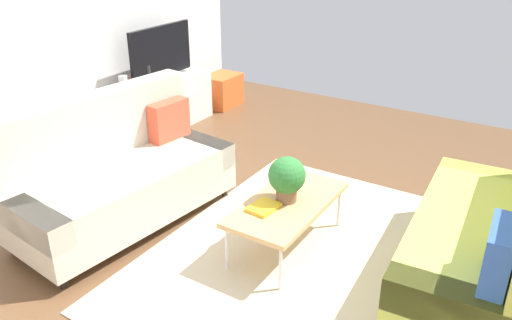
{
  "coord_description": "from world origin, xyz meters",
  "views": [
    {
      "loc": [
        -3.0,
        -1.77,
        2.42
      ],
      "look_at": [
        0.19,
        0.24,
        0.65
      ],
      "focal_mm": 36.3,
      "sensor_mm": 36.0,
      "label": 1
    }
  ],
  "objects_px": {
    "coffee_table": "(287,205)",
    "couch_green": "(489,236)",
    "vase_1": "(134,82)",
    "bottle_0": "(149,75)",
    "vase_0": "(124,83)",
    "storage_trunk": "(222,90)",
    "potted_plant": "(287,177)",
    "couch_beige": "(120,174)",
    "table_book_0": "(264,207)",
    "tv_console": "(164,104)",
    "tv": "(161,54)"
  },
  "relations": [
    {
      "from": "couch_green",
      "to": "bottle_0",
      "type": "distance_m",
      "value": 4.07
    },
    {
      "from": "potted_plant",
      "to": "vase_1",
      "type": "bearing_deg",
      "value": 68.17
    },
    {
      "from": "tv_console",
      "to": "potted_plant",
      "type": "distance_m",
      "value": 2.96
    },
    {
      "from": "couch_beige",
      "to": "vase_1",
      "type": "bearing_deg",
      "value": -133.65
    },
    {
      "from": "vase_0",
      "to": "bottle_0",
      "type": "relative_size",
      "value": 0.75
    },
    {
      "from": "table_book_0",
      "to": "bottle_0",
      "type": "relative_size",
      "value": 1.03
    },
    {
      "from": "coffee_table",
      "to": "bottle_0",
      "type": "bearing_deg",
      "value": 64.39
    },
    {
      "from": "coffee_table",
      "to": "storage_trunk",
      "type": "xyz_separation_m",
      "value": [
        2.58,
        2.47,
        -0.17
      ]
    },
    {
      "from": "tv_console",
      "to": "tv",
      "type": "bearing_deg",
      "value": -90.0
    },
    {
      "from": "coffee_table",
      "to": "table_book_0",
      "type": "height_order",
      "value": "table_book_0"
    },
    {
      "from": "couch_beige",
      "to": "bottle_0",
      "type": "distance_m",
      "value": 1.97
    },
    {
      "from": "bottle_0",
      "to": "couch_green",
      "type": "bearing_deg",
      "value": -103.13
    },
    {
      "from": "vase_1",
      "to": "tv",
      "type": "bearing_deg",
      "value": -9.43
    },
    {
      "from": "coffee_table",
      "to": "vase_1",
      "type": "height_order",
      "value": "vase_1"
    },
    {
      "from": "couch_beige",
      "to": "bottle_0",
      "type": "relative_size",
      "value": 8.5
    },
    {
      "from": "couch_beige",
      "to": "storage_trunk",
      "type": "bearing_deg",
      "value": -154.01
    },
    {
      "from": "coffee_table",
      "to": "vase_0",
      "type": "height_order",
      "value": "vase_0"
    },
    {
      "from": "coffee_table",
      "to": "table_book_0",
      "type": "bearing_deg",
      "value": 152.84
    },
    {
      "from": "storage_trunk",
      "to": "potted_plant",
      "type": "xyz_separation_m",
      "value": [
        -2.56,
        -2.45,
        0.4
      ]
    },
    {
      "from": "vase_1",
      "to": "coffee_table",
      "type": "bearing_deg",
      "value": -111.96
    },
    {
      "from": "couch_green",
      "to": "table_book_0",
      "type": "relative_size",
      "value": 8.13
    },
    {
      "from": "coffee_table",
      "to": "tv_console",
      "type": "xyz_separation_m",
      "value": [
        1.48,
        2.57,
        -0.07
      ]
    },
    {
      "from": "coffee_table",
      "to": "vase_1",
      "type": "xyz_separation_m",
      "value": [
        1.06,
        2.62,
        0.31
      ]
    },
    {
      "from": "bottle_0",
      "to": "tv_console",
      "type": "bearing_deg",
      "value": 8.58
    },
    {
      "from": "tv",
      "to": "vase_0",
      "type": "distance_m",
      "value": 0.63
    },
    {
      "from": "potted_plant",
      "to": "tv_console",
      "type": "bearing_deg",
      "value": 60.16
    },
    {
      "from": "tv_console",
      "to": "storage_trunk",
      "type": "bearing_deg",
      "value": -5.19
    },
    {
      "from": "tv",
      "to": "bottle_0",
      "type": "relative_size",
      "value": 4.29
    },
    {
      "from": "vase_1",
      "to": "bottle_0",
      "type": "relative_size",
      "value": 0.56
    },
    {
      "from": "vase_0",
      "to": "vase_1",
      "type": "distance_m",
      "value": 0.16
    },
    {
      "from": "storage_trunk",
      "to": "table_book_0",
      "type": "distance_m",
      "value": 3.65
    },
    {
      "from": "couch_beige",
      "to": "vase_0",
      "type": "relative_size",
      "value": 11.4
    },
    {
      "from": "table_book_0",
      "to": "vase_1",
      "type": "distance_m",
      "value": 2.83
    },
    {
      "from": "tv_console",
      "to": "potted_plant",
      "type": "height_order",
      "value": "potted_plant"
    },
    {
      "from": "coffee_table",
      "to": "couch_green",
      "type": "bearing_deg",
      "value": -78.41
    },
    {
      "from": "vase_1",
      "to": "couch_beige",
      "type": "bearing_deg",
      "value": -140.05
    },
    {
      "from": "storage_trunk",
      "to": "vase_0",
      "type": "bearing_deg",
      "value": 174.9
    },
    {
      "from": "couch_beige",
      "to": "tv",
      "type": "relative_size",
      "value": 1.98
    },
    {
      "from": "tv",
      "to": "table_book_0",
      "type": "bearing_deg",
      "value": -124.27
    },
    {
      "from": "couch_green",
      "to": "vase_0",
      "type": "distance_m",
      "value": 4.1
    },
    {
      "from": "tv_console",
      "to": "vase_1",
      "type": "relative_size",
      "value": 10.77
    },
    {
      "from": "couch_green",
      "to": "storage_trunk",
      "type": "xyz_separation_m",
      "value": [
        2.29,
        3.89,
        -0.22
      ]
    },
    {
      "from": "tv_console",
      "to": "storage_trunk",
      "type": "xyz_separation_m",
      "value": [
        1.1,
        -0.1,
        -0.1
      ]
    },
    {
      "from": "coffee_table",
      "to": "potted_plant",
      "type": "bearing_deg",
      "value": 50.82
    },
    {
      "from": "couch_beige",
      "to": "vase_0",
      "type": "xyz_separation_m",
      "value": [
        1.28,
        1.2,
        0.29
      ]
    },
    {
      "from": "vase_0",
      "to": "vase_1",
      "type": "relative_size",
      "value": 1.34
    },
    {
      "from": "vase_0",
      "to": "vase_1",
      "type": "bearing_deg",
      "value": 0.0
    },
    {
      "from": "vase_0",
      "to": "vase_1",
      "type": "height_order",
      "value": "vase_0"
    },
    {
      "from": "couch_green",
      "to": "vase_0",
      "type": "relative_size",
      "value": 11.22
    },
    {
      "from": "coffee_table",
      "to": "potted_plant",
      "type": "relative_size",
      "value": 3.02
    }
  ]
}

